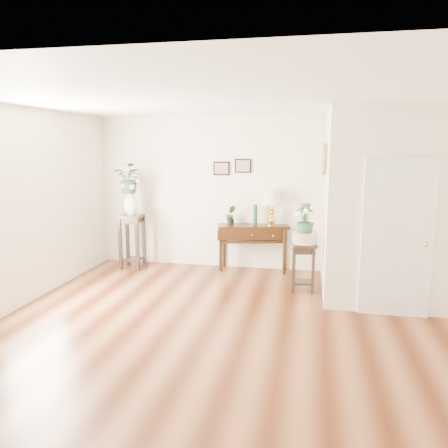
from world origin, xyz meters
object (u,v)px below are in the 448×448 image
(plant_stand_a, at_px, (132,242))
(plant_stand_b, at_px, (303,267))
(table_lamp, at_px, (272,206))
(console_table, at_px, (253,248))

(plant_stand_a, relative_size, plant_stand_b, 1.32)
(table_lamp, bearing_deg, console_table, 180.00)
(table_lamp, xyz_separation_m, plant_stand_b, (0.60, -0.98, -0.82))
(plant_stand_a, bearing_deg, plant_stand_b, -12.45)
(console_table, relative_size, table_lamp, 1.95)
(console_table, distance_m, table_lamp, 0.84)
(table_lamp, bearing_deg, plant_stand_a, -173.73)
(console_table, distance_m, plant_stand_a, 2.25)
(console_table, xyz_separation_m, plant_stand_b, (0.93, -0.98, -0.04))
(plant_stand_a, height_order, plant_stand_b, plant_stand_a)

